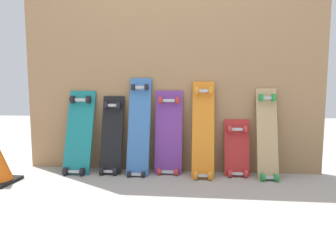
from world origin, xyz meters
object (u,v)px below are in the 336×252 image
Objects in this scene: skateboard_black at (112,138)px; skateboard_blue at (139,130)px; skateboard_red at (237,151)px; skateboard_teal at (79,135)px; skateboard_natural at (267,137)px; skateboard_orange at (203,133)px; skateboard_purple at (169,136)px.

skateboard_black is 0.82× the size of skateboard_blue.
skateboard_red is at bearing 1.29° from skateboard_black.
skateboard_teal reaches higher than skateboard_black.
skateboard_red is 0.67× the size of skateboard_natural.
skateboard_black is at bearing -178.71° from skateboard_red.
skateboard_black is at bearing 3.99° from skateboard_teal.
skateboard_natural reaches higher than skateboard_black.
skateboard_natural is at bearing 1.15° from skateboard_orange.
skateboard_orange is at bearing -1.75° from skateboard_black.
skateboard_black is at bearing 177.01° from skateboard_blue.
skateboard_natural reaches higher than skateboard_red.
skateboard_blue is at bearing 178.81° from skateboard_orange.
skateboard_natural is at bearing -3.45° from skateboard_purple.
skateboard_blue is 1.07m from skateboard_natural.
skateboard_teal is 0.97× the size of skateboard_natural.
skateboard_blue is 0.85m from skateboard_red.
skateboard_natural is at bearing 0.23° from skateboard_teal.
skateboard_blue is (0.25, -0.01, 0.07)m from skateboard_black.
skateboard_natural reaches higher than skateboard_purple.
skateboard_teal is 0.79m from skateboard_purple.
skateboard_purple is 1.46× the size of skateboard_red.
skateboard_blue is 0.26m from skateboard_purple.
skateboard_red is at bearing 2.56° from skateboard_blue.
skateboard_orange is (0.29, -0.06, 0.04)m from skateboard_purple.
skateboard_red is at bearing -1.10° from skateboard_purple.
skateboard_purple is (0.78, 0.06, -0.00)m from skateboard_teal.
skateboard_purple is at bearing 4.04° from skateboard_teal.
skateboard_purple is 0.98× the size of skateboard_natural.
skateboard_natural is (1.31, -0.01, 0.03)m from skateboard_black.
skateboard_natural is (1.07, -0.00, -0.04)m from skateboard_blue.
skateboard_blue is 1.05× the size of skateboard_orange.
skateboard_natural is at bearing -0.60° from skateboard_black.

